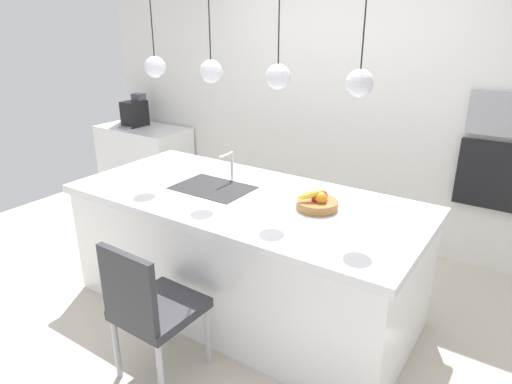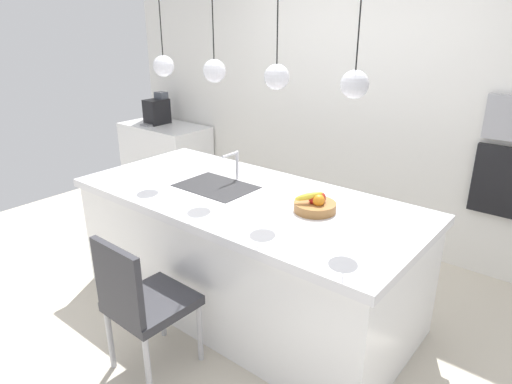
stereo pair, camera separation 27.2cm
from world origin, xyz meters
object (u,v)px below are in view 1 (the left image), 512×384
(oven, at_px, (494,175))
(fruit_bowl, at_px, (317,202))
(microwave, at_px, (506,115))
(chair_near, at_px, (150,306))
(coffee_machine, at_px, (135,113))

(oven, bearing_deg, fruit_bowl, -119.39)
(microwave, bearing_deg, chair_near, -119.12)
(oven, xyz_separation_m, chair_near, (-1.40, -2.51, -0.35))
(chair_near, bearing_deg, microwave, 60.88)
(fruit_bowl, height_order, chair_near, fruit_bowl)
(oven, relative_size, chair_near, 0.61)
(coffee_machine, bearing_deg, chair_near, -41.48)
(chair_near, bearing_deg, fruit_bowl, 61.29)
(coffee_machine, height_order, oven, coffee_machine)
(coffee_machine, height_order, chair_near, coffee_machine)
(coffee_machine, height_order, microwave, microwave)
(microwave, height_order, oven, microwave)
(chair_near, bearing_deg, oven, 60.88)
(microwave, relative_size, chair_near, 0.59)
(oven, bearing_deg, microwave, 0.00)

